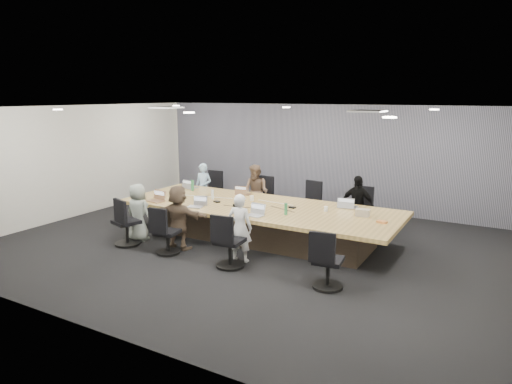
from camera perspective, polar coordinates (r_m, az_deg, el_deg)
The scene contains 38 objects.
floor at distance 9.52m, azimuth -1.19°, elevation -6.63°, with size 10.00×8.00×0.00m, color black.
ceiling at distance 9.02m, azimuth -1.27°, elevation 10.46°, with size 10.00×8.00×0.00m, color white.
wall_back at distance 12.73m, azimuth 8.01°, elevation 4.49°, with size 10.00×2.80×0.00m, color beige.
wall_front at distance 6.17m, azimuth -20.59°, elevation -4.27°, with size 10.00×2.80×0.00m, color beige.
wall_left at distance 12.45m, azimuth -21.48°, elevation 3.61°, with size 8.00×2.80×0.00m, color beige.
curtain at distance 12.66m, azimuth 7.88°, elevation 4.45°, with size 9.80×0.04×2.80m, color slate.
conference_table at distance 9.82m, azimuth 0.29°, elevation -3.60°, with size 6.00×2.20×0.74m.
chair_0 at distance 12.46m, azimuth -5.63°, elevation -0.18°, with size 0.57×0.57×0.84m, color black, non-canonical shape.
chair_1 at distance 11.64m, azimuth 0.87°, elevation -1.07°, with size 0.55×0.55×0.82m, color black, non-canonical shape.
chair_2 at distance 11.08m, azimuth 6.90°, elevation -1.83°, with size 0.55×0.55×0.81m, color black, non-canonical shape.
chair_3 at distance 10.70m, azimuth 12.97°, elevation -2.64°, with size 0.53×0.53×0.79m, color black, non-canonical shape.
chair_4 at distance 9.78m, azimuth -15.86°, elevation -4.08°, with size 0.55×0.55×0.82m, color black, non-canonical shape.
chair_5 at distance 9.08m, azimuth -10.99°, elevation -5.40°, with size 0.49×0.49×0.72m, color black, non-canonical shape.
chair_6 at distance 8.24m, azimuth -3.28°, elevation -6.69°, with size 0.55×0.55×0.81m, color black, non-canonical shape.
chair_7 at distance 7.46m, azimuth 9.00°, elevation -9.00°, with size 0.52×0.52×0.78m, color black, non-canonical shape.
person_0 at distance 12.14m, azimuth -6.60°, elevation 0.55°, with size 0.47×0.31×1.29m, color #9BBFDB.
laptop_0 at distance 11.69m, azimuth -8.19°, elevation 0.58°, with size 0.35×0.24×0.02m, color #B2B2B7.
person_1 at distance 11.28m, azimuth 0.02°, elevation -0.04°, with size 0.67×0.52×1.37m, color brown.
laptop_1 at distance 10.80m, azimuth -1.41°, elevation -0.25°, with size 0.29×0.20×0.02m, color #8C6647.
person_3 at distance 10.30m, azimuth 12.48°, elevation -1.62°, with size 0.78×0.32×1.33m, color black.
laptop_3 at distance 9.77m, azimuth 11.55°, elevation -1.81°, with size 0.35×0.24×0.02m, color #B2B2B7.
person_4 at distance 9.97m, azimuth -14.51°, elevation -2.48°, with size 0.60×0.39×1.23m, color gray.
laptop_4 at distance 10.33m, azimuth -12.44°, elevation -1.11°, with size 0.36×0.25×0.02m, color #8C6647.
person_5 at distance 9.26m, azimuth -9.67°, elevation -3.12°, with size 1.21×0.39×1.31m, color brown.
laptop_5 at distance 9.65m, azimuth -7.64°, elevation -1.85°, with size 0.31×0.21×0.02m, color #B2B2B7.
person_6 at distance 8.45m, azimuth -2.02°, elevation -4.49°, with size 0.47×0.31×1.29m, color silver.
laptop_6 at distance 8.88m, azimuth -0.17°, elevation -2.96°, with size 0.33×0.23×0.02m, color #B2B2B7.
bottle_green_left at distance 11.31m, azimuth -7.96°, elevation 0.83°, with size 0.07×0.07×0.26m, color #2E7B47.
bottle_green_right at distance 8.97m, azimuth 3.75°, elevation -2.13°, with size 0.06×0.06×0.23m, color #2E7B47.
bottle_clear at distance 10.34m, azimuth -5.46°, elevation -0.31°, with size 0.06×0.06×0.21m, color silver.
cup_white_far at distance 10.18m, azimuth -0.52°, elevation -0.77°, with size 0.08×0.08×0.10m, color white.
cup_white_near at distance 9.35m, azimuth 8.74°, elevation -2.08°, with size 0.08×0.08×0.10m, color white.
mug_brown at distance 11.09m, azimuth -12.22°, elevation 0.04°, with size 0.09×0.09×0.11m, color brown.
mic_left at distance 10.04m, azimuth -4.92°, elevation -1.22°, with size 0.14×0.09×0.03m, color black.
mic_right at distance 9.53m, azimuth 4.55°, elevation -1.92°, with size 0.14×0.09×0.03m, color black.
stapler at distance 9.59m, azimuth -2.48°, elevation -1.72°, with size 0.15×0.04×0.06m, color black.
canvas_bag at distance 9.10m, azimuth 13.20°, elevation -2.52°, with size 0.26×0.16×0.14m, color tan.
snack_packet at distance 8.72m, azimuth 15.47°, elevation -3.62°, with size 0.18×0.12×0.04m, color orange.
Camera 1 is at (4.60, -7.76, 3.05)m, focal length 32.00 mm.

